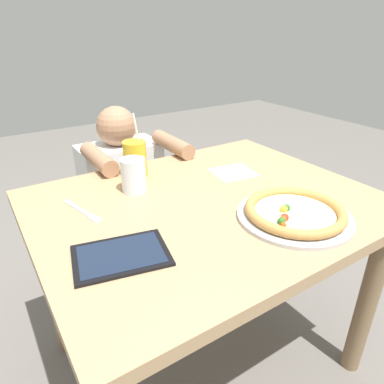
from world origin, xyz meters
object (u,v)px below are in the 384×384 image
pizza_near (295,213)px  water_cup_clear (133,175)px  drink_cup_colored (135,159)px  fork (83,211)px  tablet (121,255)px  diner_seated (124,205)px

pizza_near → water_cup_clear: 0.55m
pizza_near → drink_cup_colored: drink_cup_colored is taller
fork → tablet: 0.29m
pizza_near → diner_seated: size_ratio=0.37×
fork → diner_seated: (0.35, 0.57, -0.33)m
pizza_near → diner_seated: bearing=100.5°
diner_seated → water_cup_clear: bearing=-106.2°
drink_cup_colored → diner_seated: 0.57m
pizza_near → fork: (-0.53, 0.39, -0.02)m
drink_cup_colored → water_cup_clear: (-0.06, -0.12, -0.01)m
drink_cup_colored → fork: bearing=-146.7°
pizza_near → fork: pizza_near is taller
tablet → fork: bearing=92.1°
tablet → drink_cup_colored: bearing=61.0°
water_cup_clear → tablet: size_ratio=0.44×
water_cup_clear → pizza_near: bearing=-53.6°
drink_cup_colored → diner_seated: size_ratio=0.26×
fork → pizza_near: bearing=-36.4°
fork → tablet: tablet is taller
drink_cup_colored → tablet: 0.53m
pizza_near → diner_seated: (-0.18, 0.96, -0.35)m
pizza_near → drink_cup_colored: (-0.27, 0.57, 0.05)m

